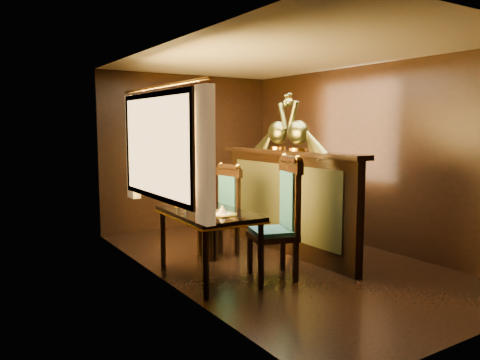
# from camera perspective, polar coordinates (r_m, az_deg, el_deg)

# --- Properties ---
(ground) EXTENTS (5.00, 5.00, 0.00)m
(ground) POSITION_cam_1_polar(r_m,az_deg,el_deg) (5.91, 4.87, -9.84)
(ground) COLOR black
(ground) RESTS_ON ground
(room_shell) EXTENTS (3.04, 5.04, 2.52)m
(room_shell) POSITION_cam_1_polar(r_m,az_deg,el_deg) (5.63, 4.23, 5.68)
(room_shell) COLOR black
(room_shell) RESTS_ON ground
(partition) EXTENTS (0.26, 2.70, 1.36)m
(partition) POSITION_cam_1_polar(r_m,az_deg,el_deg) (6.18, 5.61, -2.34)
(partition) COLOR black
(partition) RESTS_ON ground
(dining_table) EXTENTS (0.82, 1.30, 0.95)m
(dining_table) POSITION_cam_1_polar(r_m,az_deg,el_deg) (5.12, -3.94, -4.61)
(dining_table) COLOR black
(dining_table) RESTS_ON ground
(chair_left) EXTENTS (0.61, 0.63, 1.36)m
(chair_left) POSITION_cam_1_polar(r_m,az_deg,el_deg) (5.21, 5.30, -4.06)
(chair_left) COLOR black
(chair_left) RESTS_ON ground
(chair_right) EXTENTS (0.48, 0.50, 1.19)m
(chair_right) POSITION_cam_1_polar(r_m,az_deg,el_deg) (6.09, -1.86, -3.31)
(chair_right) COLOR black
(chair_right) RESTS_ON ground
(peacock_left) EXTENTS (0.23, 0.61, 0.73)m
(peacock_left) POSITION_cam_1_polar(r_m,az_deg,el_deg) (5.93, 7.13, 7.08)
(peacock_left) COLOR #194C34
(peacock_left) RESTS_ON partition
(peacock_right) EXTENTS (0.22, 0.60, 0.71)m
(peacock_right) POSITION_cam_1_polar(r_m,az_deg,el_deg) (6.26, 4.67, 7.00)
(peacock_right) COLOR #194C34
(peacock_right) RESTS_ON partition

